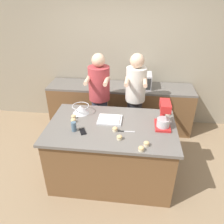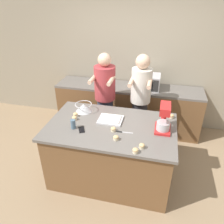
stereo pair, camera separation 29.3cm
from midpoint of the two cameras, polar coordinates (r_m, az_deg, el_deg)
name	(u,v)px [view 2 (the right image)]	position (r m, az deg, el deg)	size (l,w,h in m)	color
ground_plane	(111,174)	(3.56, 2.24, -16.01)	(16.00, 16.00, 0.00)	#937A5B
back_wall	(132,59)	(4.41, 7.27, 13.63)	(10.00, 0.06, 2.70)	gray
island_counter	(111,151)	(3.25, 2.40, -10.33)	(1.75, 1.09, 0.91)	brown
back_counter	(128,107)	(4.43, 6.00, 1.18)	(2.80, 0.60, 0.90)	brown
person_left	(105,99)	(3.76, 0.40, 3.28)	(0.36, 0.52, 1.68)	#33384C
person_right	(140,102)	(3.68, 9.62, 2.56)	(0.34, 0.50, 1.69)	#232328
stand_mixer	(164,119)	(2.91, 16.22, -1.89)	(0.20, 0.30, 0.38)	red
mixing_bowl	(84,107)	(3.30, -4.92, 1.16)	(0.25, 0.25, 0.12)	#BCBCC1
baking_tray	(110,119)	(3.08, 2.33, -1.99)	(0.34, 0.28, 0.04)	silver
microwave_oven	(147,82)	(4.16, 11.21, 7.74)	(0.46, 0.36, 0.27)	#B7B7BC
cell_phone	(82,130)	(2.89, -5.11, -4.68)	(0.13, 0.16, 0.01)	black
drinking_glass	(73,124)	(2.91, -7.29, -3.24)	(0.07, 0.07, 0.13)	slate
knife	(123,132)	(2.85, 5.97, -5.36)	(0.22, 0.03, 0.01)	#BCBCC1
cupcake_0	(116,138)	(2.70, 4.18, -6.82)	(0.07, 0.07, 0.06)	beige
cupcake_1	(75,115)	(3.19, -6.95, -0.74)	(0.07, 0.07, 0.06)	beige
cupcake_2	(113,129)	(2.85, 3.31, -4.61)	(0.07, 0.07, 0.06)	beige
cupcake_3	(142,146)	(2.61, 11.06, -8.81)	(0.07, 0.07, 0.06)	beige
cupcake_4	(135,151)	(2.53, 9.51, -10.02)	(0.07, 0.07, 0.06)	beige
cupcake_5	(74,118)	(3.10, -7.15, -1.69)	(0.07, 0.07, 0.06)	beige
cupcake_6	(171,116)	(3.29, 17.78, -1.11)	(0.07, 0.07, 0.06)	beige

